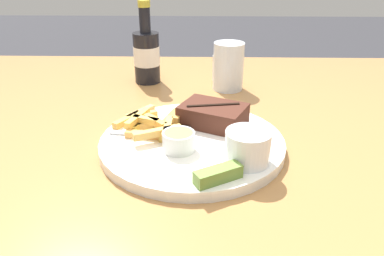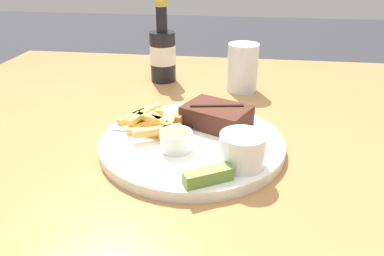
{
  "view_description": "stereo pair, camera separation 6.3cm",
  "coord_description": "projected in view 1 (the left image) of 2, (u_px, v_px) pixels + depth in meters",
  "views": [
    {
      "loc": [
        0.01,
        -0.57,
        1.08
      ],
      "look_at": [
        0.0,
        0.0,
        0.8
      ],
      "focal_mm": 35.0,
      "sensor_mm": 36.0,
      "label": 1
    },
    {
      "loc": [
        0.08,
        -0.56,
        1.08
      ],
      "look_at": [
        0.0,
        0.0,
        0.8
      ],
      "focal_mm": 35.0,
      "sensor_mm": 36.0,
      "label": 2
    }
  ],
  "objects": [
    {
      "name": "pickle_spear",
      "position": [
        218.0,
        175.0,
        0.52
      ],
      "size": [
        0.07,
        0.05,
        0.02
      ],
      "color": "olive",
      "rests_on": "dinner_plate"
    },
    {
      "name": "beer_bottle",
      "position": [
        147.0,
        54.0,
        0.94
      ],
      "size": [
        0.07,
        0.07,
        0.2
      ],
      "color": "black",
      "rests_on": "dining_table"
    },
    {
      "name": "dining_table",
      "position": [
        192.0,
        184.0,
        0.68
      ],
      "size": [
        1.26,
        1.18,
        0.76
      ],
      "color": "#A87542",
      "rests_on": "ground_plane"
    },
    {
      "name": "drinking_glass",
      "position": [
        228.0,
        66.0,
        0.89
      ],
      "size": [
        0.07,
        0.07,
        0.11
      ],
      "color": "silver",
      "rests_on": "dining_table"
    },
    {
      "name": "knife_utensil",
      "position": [
        189.0,
        126.0,
        0.68
      ],
      "size": [
        0.08,
        0.16,
        0.01
      ],
      "rotation": [
        0.0,
        0.0,
        1.2
      ],
      "color": "#B7B7BC",
      "rests_on": "dinner_plate"
    },
    {
      "name": "salt_shaker",
      "position": [
        218.0,
        68.0,
        0.96
      ],
      "size": [
        0.03,
        0.03,
        0.07
      ],
      "color": "white",
      "rests_on": "dining_table"
    },
    {
      "name": "coleslaw_cup",
      "position": [
        248.0,
        145.0,
        0.56
      ],
      "size": [
        0.07,
        0.07,
        0.05
      ],
      "color": "white",
      "rests_on": "dinner_plate"
    },
    {
      "name": "fork_utensil",
      "position": [
        144.0,
        135.0,
        0.65
      ],
      "size": [
        0.13,
        0.03,
        0.0
      ],
      "rotation": [
        0.0,
        0.0,
        6.17
      ],
      "color": "#B7B7BC",
      "rests_on": "dinner_plate"
    },
    {
      "name": "fries_pile",
      "position": [
        150.0,
        123.0,
        0.68
      ],
      "size": [
        0.13,
        0.16,
        0.02
      ],
      "color": "#EFA854",
      "rests_on": "dinner_plate"
    },
    {
      "name": "steak_portion",
      "position": [
        213.0,
        115.0,
        0.69
      ],
      "size": [
        0.14,
        0.12,
        0.04
      ],
      "color": "#472319",
      "rests_on": "dinner_plate"
    },
    {
      "name": "dipping_sauce_cup",
      "position": [
        179.0,
        140.0,
        0.6
      ],
      "size": [
        0.05,
        0.05,
        0.03
      ],
      "color": "silver",
      "rests_on": "dinner_plate"
    },
    {
      "name": "dinner_plate",
      "position": [
        192.0,
        143.0,
        0.65
      ],
      "size": [
        0.32,
        0.32,
        0.02
      ],
      "color": "white",
      "rests_on": "dining_table"
    }
  ]
}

